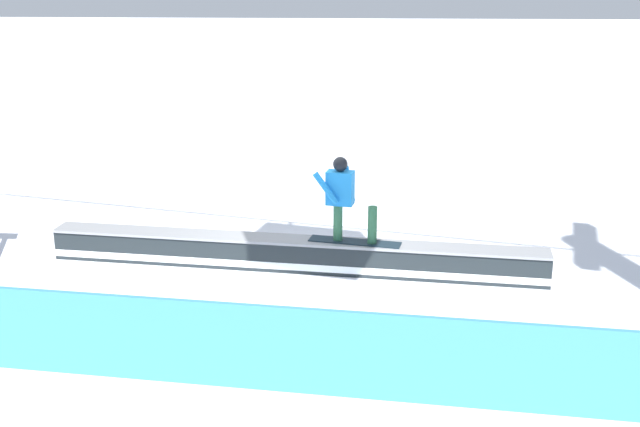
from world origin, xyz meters
The scene contains 4 objects.
ground_plane centered at (0.00, 0.00, 0.00)m, with size 120.00×120.00×0.00m, color white.
grind_box centered at (0.00, 0.00, 0.23)m, with size 7.75×1.26×0.50m.
snowboarder centered at (-0.78, 0.07, 1.21)m, with size 1.44×0.55×1.32m.
safety_fence centered at (0.00, 3.63, 0.51)m, with size 13.26×0.06×1.02m, color #3A85DF.
Camera 1 is at (-1.08, 11.32, 4.53)m, focal length 43.90 mm.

